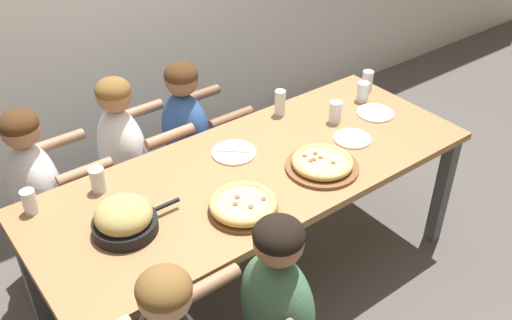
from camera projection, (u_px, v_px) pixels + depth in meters
The scene contains 17 objects.
ground_plane at pixel (256, 278), 3.25m from camera, with size 18.00×18.00×0.00m, color #514C47.
dining_table at pixel (256, 181), 2.85m from camera, with size 2.26×0.89×0.77m.
pizza_board_main at pixel (243, 205), 2.52m from camera, with size 0.32×0.32×0.07m.
pizza_board_second at pixel (322, 164), 2.79m from camera, with size 0.36×0.36×0.06m.
skillet_bowl at pixel (124, 219), 2.39m from camera, with size 0.40×0.28×0.16m.
empty_plate_a at pixel (352, 139), 3.02m from camera, with size 0.20×0.20×0.02m.
empty_plate_b at pixel (234, 153), 2.91m from camera, with size 0.23×0.23×0.02m.
empty_plate_c at pixel (375, 113), 3.24m from camera, with size 0.21×0.21×0.02m.
drinking_glass_a at pixel (335, 112), 3.14m from camera, with size 0.07×0.07×0.12m.
drinking_glass_b at pixel (367, 81), 3.46m from camera, with size 0.07×0.07×0.12m.
drinking_glass_c at pixel (363, 92), 3.35m from camera, with size 0.07×0.07×0.11m.
drinking_glass_d at pixel (30, 203), 2.51m from camera, with size 0.06×0.06×0.12m.
drinking_glass_e at pixel (280, 104), 3.21m from camera, with size 0.06×0.06×0.15m.
drinking_glass_f at pixel (98, 181), 2.63m from camera, with size 0.07×0.07×0.12m.
diner_far_midleft at pixel (127, 177), 3.19m from camera, with size 0.51×0.40×1.12m.
diner_far_center at pixel (188, 155), 3.40m from camera, with size 0.51×0.40×1.09m.
diner_far_left at pixel (43, 212), 2.96m from camera, with size 0.51×0.40×1.10m.
Camera 1 is at (-1.39, -1.82, 2.40)m, focal length 40.00 mm.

